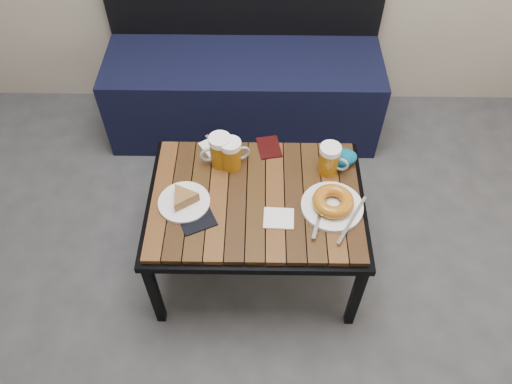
{
  "coord_description": "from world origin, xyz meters",
  "views": [
    {
      "loc": [
        0.06,
        -0.34,
        1.96
      ],
      "look_at": [
        0.05,
        0.84,
        0.5
      ],
      "focal_mm": 35.0,
      "sensor_mm": 36.0,
      "label": 1
    }
  ],
  "objects_px": {
    "beer_mug_left": "(220,151)",
    "passport_navy": "(198,221)",
    "plate_bagel": "(333,204)",
    "plate_pie": "(184,200)",
    "knit_pouch": "(340,158)",
    "beer_mug_centre": "(232,154)",
    "passport_burgundy": "(269,147)",
    "beer_mug_right": "(330,159)",
    "bench": "(244,84)",
    "cafe_table": "(256,204)"
  },
  "relations": [
    {
      "from": "plate_bagel",
      "to": "knit_pouch",
      "type": "height_order",
      "value": "plate_bagel"
    },
    {
      "from": "beer_mug_left",
      "to": "passport_navy",
      "type": "relative_size",
      "value": 1.13
    },
    {
      "from": "beer_mug_right",
      "to": "cafe_table",
      "type": "bearing_deg",
      "value": -135.46
    },
    {
      "from": "passport_navy",
      "to": "knit_pouch",
      "type": "bearing_deg",
      "value": 93.83
    },
    {
      "from": "knit_pouch",
      "to": "beer_mug_centre",
      "type": "bearing_deg",
      "value": -177.33
    },
    {
      "from": "beer_mug_left",
      "to": "knit_pouch",
      "type": "bearing_deg",
      "value": 166.68
    },
    {
      "from": "beer_mug_right",
      "to": "passport_burgundy",
      "type": "xyz_separation_m",
      "value": [
        -0.23,
        0.12,
        -0.06
      ]
    },
    {
      "from": "beer_mug_centre",
      "to": "plate_bagel",
      "type": "relative_size",
      "value": 0.46
    },
    {
      "from": "beer_mug_centre",
      "to": "plate_pie",
      "type": "distance_m",
      "value": 0.26
    },
    {
      "from": "bench",
      "to": "cafe_table",
      "type": "xyz_separation_m",
      "value": [
        0.08,
        -0.92,
        0.16
      ]
    },
    {
      "from": "passport_navy",
      "to": "beer_mug_left",
      "type": "bearing_deg",
      "value": 142.23
    },
    {
      "from": "beer_mug_left",
      "to": "passport_burgundy",
      "type": "height_order",
      "value": "beer_mug_left"
    },
    {
      "from": "plate_bagel",
      "to": "plate_pie",
      "type": "bearing_deg",
      "value": 178.55
    },
    {
      "from": "beer_mug_left",
      "to": "plate_bagel",
      "type": "xyz_separation_m",
      "value": [
        0.43,
        -0.22,
        -0.04
      ]
    },
    {
      "from": "cafe_table",
      "to": "beer_mug_left",
      "type": "relative_size",
      "value": 5.99
    },
    {
      "from": "beer_mug_left",
      "to": "beer_mug_right",
      "type": "xyz_separation_m",
      "value": [
        0.43,
        -0.04,
        -0.0
      ]
    },
    {
      "from": "plate_bagel",
      "to": "knit_pouch",
      "type": "xyz_separation_m",
      "value": [
        0.05,
        0.23,
        0.0
      ]
    },
    {
      "from": "bench",
      "to": "passport_burgundy",
      "type": "xyz_separation_m",
      "value": [
        0.13,
        -0.66,
        0.2
      ]
    },
    {
      "from": "beer_mug_centre",
      "to": "plate_pie",
      "type": "xyz_separation_m",
      "value": [
        -0.17,
        -0.19,
        -0.05
      ]
    },
    {
      "from": "beer_mug_centre",
      "to": "plate_pie",
      "type": "relative_size",
      "value": 0.68
    },
    {
      "from": "plate_pie",
      "to": "beer_mug_right",
      "type": "bearing_deg",
      "value": 17.28
    },
    {
      "from": "cafe_table",
      "to": "plate_bagel",
      "type": "bearing_deg",
      "value": -9.99
    },
    {
      "from": "beer_mug_centre",
      "to": "passport_burgundy",
      "type": "bearing_deg",
      "value": 10.36
    },
    {
      "from": "beer_mug_left",
      "to": "plate_pie",
      "type": "distance_m",
      "value": 0.25
    },
    {
      "from": "passport_navy",
      "to": "knit_pouch",
      "type": "relative_size",
      "value": 0.89
    },
    {
      "from": "plate_pie",
      "to": "bench",
      "type": "bearing_deg",
      "value": 78.52
    },
    {
      "from": "bench",
      "to": "plate_pie",
      "type": "distance_m",
      "value": 1.0
    },
    {
      "from": "beer_mug_left",
      "to": "passport_navy",
      "type": "distance_m",
      "value": 0.31
    },
    {
      "from": "passport_burgundy",
      "to": "plate_pie",
      "type": "bearing_deg",
      "value": -148.26
    },
    {
      "from": "beer_mug_centre",
      "to": "plate_bagel",
      "type": "height_order",
      "value": "beer_mug_centre"
    },
    {
      "from": "knit_pouch",
      "to": "plate_bagel",
      "type": "bearing_deg",
      "value": -101.92
    },
    {
      "from": "plate_pie",
      "to": "knit_pouch",
      "type": "distance_m",
      "value": 0.64
    },
    {
      "from": "passport_navy",
      "to": "plate_pie",
      "type": "bearing_deg",
      "value": -170.32
    },
    {
      "from": "beer_mug_right",
      "to": "passport_burgundy",
      "type": "height_order",
      "value": "beer_mug_right"
    },
    {
      "from": "cafe_table",
      "to": "beer_mug_left",
      "type": "height_order",
      "value": "beer_mug_left"
    },
    {
      "from": "beer_mug_left",
      "to": "passport_navy",
      "type": "xyz_separation_m",
      "value": [
        -0.07,
        -0.29,
        -0.07
      ]
    },
    {
      "from": "beer_mug_left",
      "to": "passport_burgundy",
      "type": "distance_m",
      "value": 0.22
    },
    {
      "from": "beer_mug_centre",
      "to": "knit_pouch",
      "type": "distance_m",
      "value": 0.43
    },
    {
      "from": "passport_burgundy",
      "to": "knit_pouch",
      "type": "distance_m",
      "value": 0.3
    },
    {
      "from": "cafe_table",
      "to": "plate_bagel",
      "type": "xyz_separation_m",
      "value": [
        0.29,
        -0.05,
        0.07
      ]
    },
    {
      "from": "beer_mug_centre",
      "to": "passport_navy",
      "type": "relative_size",
      "value": 1.08
    },
    {
      "from": "beer_mug_centre",
      "to": "plate_bagel",
      "type": "xyz_separation_m",
      "value": [
        0.38,
        -0.21,
        -0.04
      ]
    },
    {
      "from": "plate_bagel",
      "to": "knit_pouch",
      "type": "bearing_deg",
      "value": 78.08
    },
    {
      "from": "beer_mug_right",
      "to": "passport_navy",
      "type": "distance_m",
      "value": 0.56
    },
    {
      "from": "plate_pie",
      "to": "passport_burgundy",
      "type": "bearing_deg",
      "value": 42.68
    },
    {
      "from": "beer_mug_left",
      "to": "beer_mug_centre",
      "type": "relative_size",
      "value": 1.05
    },
    {
      "from": "beer_mug_left",
      "to": "cafe_table",
      "type": "bearing_deg",
      "value": 115.88
    },
    {
      "from": "beer_mug_left",
      "to": "passport_burgundy",
      "type": "bearing_deg",
      "value": -170.11
    },
    {
      "from": "plate_pie",
      "to": "knit_pouch",
      "type": "xyz_separation_m",
      "value": [
        0.6,
        0.21,
        0.01
      ]
    },
    {
      "from": "cafe_table",
      "to": "passport_burgundy",
      "type": "height_order",
      "value": "passport_burgundy"
    }
  ]
}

